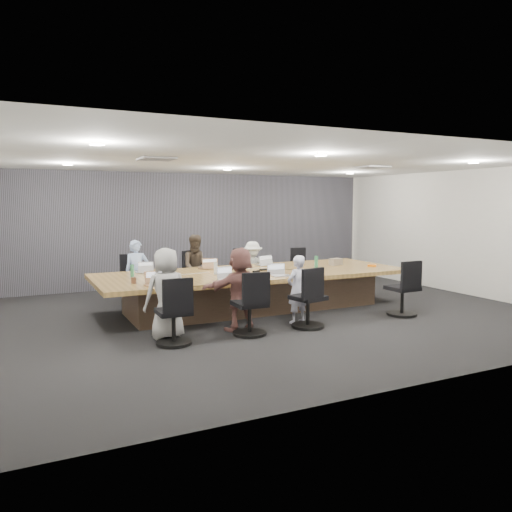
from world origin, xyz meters
name	(u,v)px	position (x,y,z in m)	size (l,w,h in m)	color
floor	(265,314)	(0.00, 0.00, 0.00)	(10.00, 8.00, 0.00)	black
ceiling	(266,162)	(0.00, 0.00, 2.80)	(10.00, 8.00, 0.00)	white
wall_back	(194,229)	(0.00, 4.00, 1.40)	(10.00, 2.80, 0.00)	silver
wall_front	(428,263)	(0.00, -4.00, 1.40)	(10.00, 2.80, 0.00)	silver
wall_right	(461,232)	(5.00, 0.00, 1.40)	(8.00, 2.80, 0.00)	silver
curtain	(195,229)	(0.00, 3.92, 1.40)	(9.80, 0.04, 2.80)	#53525E
conference_table	(254,289)	(0.00, 0.50, 0.40)	(6.00, 2.20, 0.74)	#4C382B
chair_0	(133,284)	(-1.96, 2.20, 0.39)	(0.53, 0.53, 0.78)	black
chair_1	(192,279)	(-0.68, 2.20, 0.41)	(0.55, 0.55, 0.82)	black
chair_2	(246,275)	(0.62, 2.20, 0.41)	(0.55, 0.55, 0.82)	black
chair_3	(303,273)	(2.17, 2.20, 0.36)	(0.49, 0.49, 0.73)	black
chair_4	(174,317)	(-2.12, -1.20, 0.41)	(0.55, 0.55, 0.81)	black
chair_5	(250,309)	(-0.89, -1.20, 0.41)	(0.56, 0.56, 0.83)	black
chair_6	(308,303)	(0.18, -1.20, 0.42)	(0.57, 0.57, 0.84)	black
chair_7	(402,293)	(2.21, -1.20, 0.42)	(0.57, 0.57, 0.85)	black
person_0	(137,273)	(-1.96, 1.85, 0.66)	(0.48, 0.32, 1.32)	#9EB9EB
laptop_0	(143,272)	(-1.96, 1.30, 0.75)	(0.29, 0.20, 0.02)	#B2B2B7
person_1	(197,267)	(-0.68, 1.85, 0.70)	(0.68, 0.53, 1.39)	#3A3127
laptop_1	(206,268)	(-0.68, 1.30, 0.75)	(0.31, 0.21, 0.02)	#8C6647
person_2	(253,268)	(0.62, 1.85, 0.60)	(0.78, 0.45, 1.21)	silver
laptop_2	(264,265)	(0.62, 1.30, 0.75)	(0.34, 0.23, 0.02)	#B2B2B7
person_4	(166,294)	(-2.12, -0.85, 0.70)	(0.68, 0.44, 1.40)	#9D9D9D
laptop_4	(157,285)	(-2.12, -0.30, 0.75)	(0.36, 0.25, 0.02)	#8C6647
person_5	(240,289)	(-0.89, -0.85, 0.68)	(1.26, 0.40, 1.36)	brown
laptop_5	(227,280)	(-0.89, -0.30, 0.75)	(0.29, 0.20, 0.02)	#B2B2B7
person_6	(297,289)	(0.18, -0.85, 0.59)	(0.43, 0.28, 1.17)	silver
laptop_6	(282,276)	(0.18, -0.30, 0.75)	(0.34, 0.23, 0.02)	#B2B2B7
bottle_green_left	(132,271)	(-2.29, 0.71, 0.86)	(0.07, 0.07, 0.23)	#358555
bottle_green_right	(316,262)	(1.32, 0.33, 0.87)	(0.07, 0.07, 0.26)	#358555
bottle_clear	(216,268)	(-0.80, 0.47, 0.85)	(0.07, 0.07, 0.22)	silver
cup_white_far	(216,269)	(-0.68, 0.78, 0.79)	(0.08, 0.08, 0.10)	white
cup_white_near	(316,265)	(1.47, 0.57, 0.78)	(0.07, 0.07, 0.09)	white
mug_brown	(134,280)	(-2.41, 0.06, 0.79)	(0.09, 0.09, 0.10)	brown
mic_left	(233,276)	(-0.61, 0.08, 0.75)	(0.14, 0.09, 0.03)	black
mic_right	(264,270)	(0.24, 0.56, 0.75)	(0.14, 0.09, 0.03)	black
stapler	(256,272)	(-0.09, 0.19, 0.77)	(0.17, 0.04, 0.06)	black
canvas_bag	(336,262)	(2.00, 0.62, 0.81)	(0.26, 0.16, 0.14)	gray
snack_packet	(372,265)	(2.55, 0.10, 0.76)	(0.17, 0.12, 0.04)	orange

